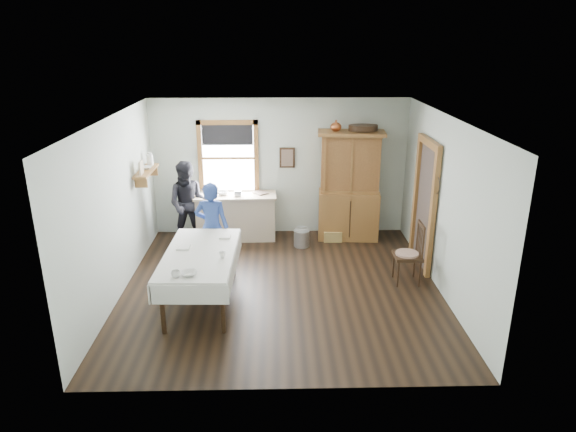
{
  "coord_description": "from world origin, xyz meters",
  "views": [
    {
      "loc": [
        -0.07,
        -7.37,
        3.83
      ],
      "look_at": [
        0.11,
        0.3,
        1.11
      ],
      "focal_mm": 32.0,
      "sensor_mm": 36.0,
      "label": 1
    }
  ],
  "objects_px": {
    "wicker_basket": "(333,235)",
    "woman_blue": "(212,230)",
    "work_counter": "(236,216)",
    "pail": "(302,238)",
    "spindle_chair": "(408,253)",
    "dining_table": "(201,277)",
    "figure_dark": "(189,207)",
    "china_hutch": "(349,186)"
  },
  "relations": [
    {
      "from": "wicker_basket",
      "to": "woman_blue",
      "type": "relative_size",
      "value": 0.24
    },
    {
      "from": "work_counter",
      "to": "wicker_basket",
      "type": "bearing_deg",
      "value": -7.08
    },
    {
      "from": "pail",
      "to": "wicker_basket",
      "type": "height_order",
      "value": "pail"
    },
    {
      "from": "woman_blue",
      "to": "work_counter",
      "type": "bearing_deg",
      "value": -94.89
    },
    {
      "from": "spindle_chair",
      "to": "wicker_basket",
      "type": "height_order",
      "value": "spindle_chair"
    },
    {
      "from": "work_counter",
      "to": "dining_table",
      "type": "distance_m",
      "value": 2.59
    },
    {
      "from": "spindle_chair",
      "to": "woman_blue",
      "type": "distance_m",
      "value": 3.24
    },
    {
      "from": "work_counter",
      "to": "dining_table",
      "type": "bearing_deg",
      "value": -99.0
    },
    {
      "from": "wicker_basket",
      "to": "figure_dark",
      "type": "relative_size",
      "value": 0.23
    },
    {
      "from": "work_counter",
      "to": "woman_blue",
      "type": "bearing_deg",
      "value": -102.69
    },
    {
      "from": "spindle_chair",
      "to": "pail",
      "type": "xyz_separation_m",
      "value": [
        -1.63,
        1.54,
        -0.35
      ]
    },
    {
      "from": "work_counter",
      "to": "spindle_chair",
      "type": "bearing_deg",
      "value": -36.01
    },
    {
      "from": "work_counter",
      "to": "figure_dark",
      "type": "bearing_deg",
      "value": -161.85
    },
    {
      "from": "dining_table",
      "to": "woman_blue",
      "type": "distance_m",
      "value": 1.16
    },
    {
      "from": "wicker_basket",
      "to": "pail",
      "type": "bearing_deg",
      "value": -156.58
    },
    {
      "from": "dining_table",
      "to": "pail",
      "type": "distance_m",
      "value": 2.67
    },
    {
      "from": "work_counter",
      "to": "wicker_basket",
      "type": "xyz_separation_m",
      "value": [
        1.89,
        -0.19,
        -0.35
      ]
    },
    {
      "from": "pail",
      "to": "wicker_basket",
      "type": "xyz_separation_m",
      "value": [
        0.62,
        0.27,
        -0.06
      ]
    },
    {
      "from": "spindle_chair",
      "to": "wicker_basket",
      "type": "distance_m",
      "value": 2.11
    },
    {
      "from": "wicker_basket",
      "to": "dining_table",
      "type": "bearing_deg",
      "value": -133.14
    },
    {
      "from": "wicker_basket",
      "to": "work_counter",
      "type": "bearing_deg",
      "value": 174.36
    },
    {
      "from": "work_counter",
      "to": "dining_table",
      "type": "height_order",
      "value": "work_counter"
    },
    {
      "from": "spindle_chair",
      "to": "pail",
      "type": "bearing_deg",
      "value": 137.93
    },
    {
      "from": "dining_table",
      "to": "woman_blue",
      "type": "xyz_separation_m",
      "value": [
        0.05,
        1.11,
        0.32
      ]
    },
    {
      "from": "dining_table",
      "to": "wicker_basket",
      "type": "height_order",
      "value": "dining_table"
    },
    {
      "from": "spindle_chair",
      "to": "pail",
      "type": "height_order",
      "value": "spindle_chair"
    },
    {
      "from": "wicker_basket",
      "to": "figure_dark",
      "type": "bearing_deg",
      "value": -177.54
    },
    {
      "from": "china_hutch",
      "to": "dining_table",
      "type": "xyz_separation_m",
      "value": [
        -2.55,
        -2.54,
        -0.66
      ]
    },
    {
      "from": "pail",
      "to": "china_hutch",
      "type": "bearing_deg",
      "value": 24.63
    },
    {
      "from": "woman_blue",
      "to": "figure_dark",
      "type": "relative_size",
      "value": 0.96
    },
    {
      "from": "dining_table",
      "to": "figure_dark",
      "type": "height_order",
      "value": "figure_dark"
    },
    {
      "from": "china_hutch",
      "to": "pail",
      "type": "distance_m",
      "value": 1.37
    },
    {
      "from": "china_hutch",
      "to": "wicker_basket",
      "type": "xyz_separation_m",
      "value": [
        -0.31,
        -0.16,
        -0.96
      ]
    },
    {
      "from": "dining_table",
      "to": "figure_dark",
      "type": "distance_m",
      "value": 2.35
    },
    {
      "from": "dining_table",
      "to": "figure_dark",
      "type": "xyz_separation_m",
      "value": [
        -0.52,
        2.27,
        0.35
      ]
    },
    {
      "from": "woman_blue",
      "to": "wicker_basket",
      "type": "bearing_deg",
      "value": -143.39
    },
    {
      "from": "wicker_basket",
      "to": "woman_blue",
      "type": "distance_m",
      "value": 2.6
    },
    {
      "from": "woman_blue",
      "to": "china_hutch",
      "type": "bearing_deg",
      "value": -143.79
    },
    {
      "from": "dining_table",
      "to": "woman_blue",
      "type": "relative_size",
      "value": 1.39
    },
    {
      "from": "pail",
      "to": "wicker_basket",
      "type": "distance_m",
      "value": 0.68
    },
    {
      "from": "work_counter",
      "to": "spindle_chair",
      "type": "relative_size",
      "value": 1.54
    },
    {
      "from": "woman_blue",
      "to": "figure_dark",
      "type": "bearing_deg",
      "value": -57.57
    }
  ]
}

